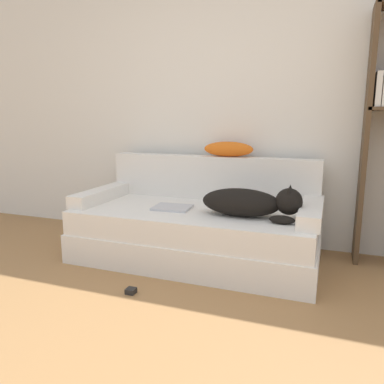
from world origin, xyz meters
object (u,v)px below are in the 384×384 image
Objects in this scene: laptop at (172,207)px; throw_pillow at (228,149)px; couch at (196,234)px; power_adapter at (131,291)px; dog at (250,202)px.

laptop is 0.72m from throw_pillow.
couch is 4.36× the size of throw_pillow.
power_adapter is at bearing -94.61° from laptop.
laptop is (-0.17, -0.07, 0.22)m from couch.
dog is at bearing -7.07° from laptop.
couch is 6.18× the size of laptop.
dog is 1.67× the size of throw_pillow.
throw_pillow is at bearing 74.36° from power_adapter.
laptop is at bearing -158.58° from couch.
dog reaches higher than laptop.
power_adapter is at bearing -105.64° from throw_pillow.
couch is 0.78m from throw_pillow.
laptop is 0.78m from power_adapter.
couch is at bearing 17.48° from laptop.
power_adapter is (-0.32, -1.15, -0.83)m from throw_pillow.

